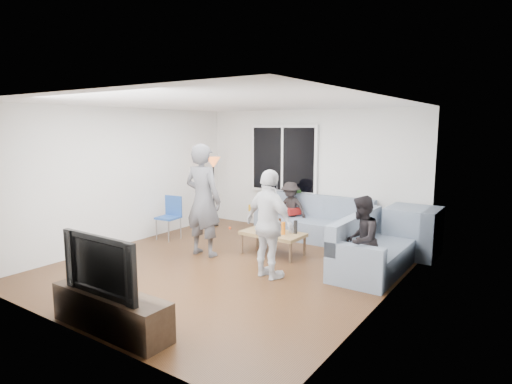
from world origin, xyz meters
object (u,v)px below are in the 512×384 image
Objects in this scene: coffee_table at (273,243)px; spectator_right at (361,240)px; spectator_back at (290,209)px; television at (108,263)px; player_left at (203,200)px; sofa_back_section at (313,218)px; sofa_right_section at (376,244)px; side_chair at (168,218)px; player_right at (270,225)px; floor_lamp at (214,192)px; tv_console at (111,311)px.

coffee_table is 1.90m from spectator_right.
television is at bearing -88.44° from spectator_back.
sofa_back_section is at bearing -120.83° from player_left.
sofa_back_section is 1.99× the size of television.
spectator_right is at bearing 59.23° from television.
sofa_right_section is at bearing -31.71° from spectator_back.
television is at bearing -60.65° from side_chair.
side_chair is (-2.40, -1.64, 0.01)m from sofa_back_section.
sofa_back_section is 2.09× the size of coffee_table.
sofa_back_section is at bearing -63.92° from player_right.
spectator_right is (4.07, -1.60, -0.14)m from floor_lamp.
player_right is (2.87, -0.73, 0.39)m from side_chair.
sofa_right_section is 1.76m from player_right.
player_right is 1.41× the size of television.
sofa_back_section is 1.36m from coffee_table.
tv_console is at bearing 107.90° from player_left.
spectator_right is 3.44m from television.
player_left is at bearing -24.72° from side_chair.
player_right reaches higher than television.
sofa_right_section is 1.28× the size of floor_lamp.
sofa_right_section is 2.51m from spectator_back.
floor_lamp is at bearing -176.33° from spectator_back.
player_left reaches higher than floor_lamp.
player_left is (1.30, -1.84, 0.20)m from floor_lamp.
player_right is 1.33m from spectator_right.
tv_console is at bearing -63.07° from floor_lamp.
television is (1.02, -2.72, -0.21)m from player_left.
player_left reaches higher than player_right.
sofa_right_section is 4.04m from tv_console.
sofa_back_section is 1.15× the size of sofa_right_section.
spectator_right is 0.80× the size of tv_console.
spectator_right is (0.00, -0.68, 0.21)m from sofa_right_section.
spectator_back is (-0.43, 1.37, 0.36)m from coffee_table.
floor_lamp is at bearing 77.22° from sofa_right_section.
coffee_table is 2.32m from side_chair.
coffee_table is 0.71× the size of floor_lamp.
tv_console is at bearing 91.82° from player_right.
television is (2.31, -4.55, -0.01)m from floor_lamp.
sofa_right_section is at bearing -119.43° from player_right.
player_left reaches higher than coffee_table.
sofa_right_section is at bearing 174.31° from spectator_right.
side_chair is at bearing -141.88° from spectator_back.
side_chair is at bearing -145.61° from sofa_back_section.
sofa_right_section is 2.33× the size of side_chair.
player_right is (0.58, -1.03, 0.62)m from coffee_table.
television is (0.03, -3.43, 0.57)m from coffee_table.
sofa_right_section is 1.73× the size of television.
sofa_right_section is 2.97m from player_left.
sofa_back_section is 2.39m from player_left.
coffee_table is at bearing -94.82° from sofa_back_section.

